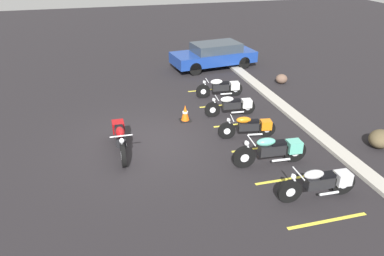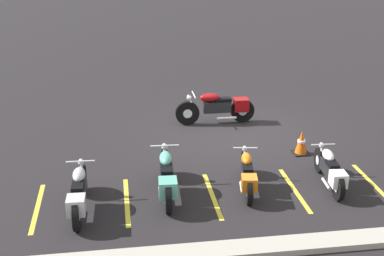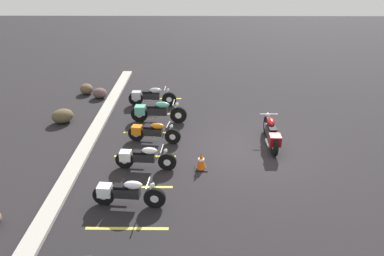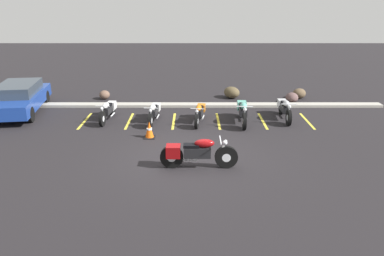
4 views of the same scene
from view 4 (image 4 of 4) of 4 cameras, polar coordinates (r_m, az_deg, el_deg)
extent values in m
plane|color=black|center=(12.04, -0.90, -4.45)|extent=(60.00, 60.00, 0.00)
cylinder|color=black|center=(11.23, 5.19, -4.43)|extent=(0.70, 0.13, 0.70)
cylinder|color=silver|center=(11.23, 5.19, -4.43)|extent=(0.26, 0.13, 0.26)
cylinder|color=black|center=(11.21, -3.18, -4.43)|extent=(0.70, 0.13, 0.70)
cylinder|color=silver|center=(11.21, -3.18, -4.43)|extent=(0.26, 0.13, 0.26)
cube|color=black|center=(11.13, 0.74, -3.70)|extent=(0.80, 0.30, 0.32)
ellipsoid|color=maroon|center=(11.02, 1.84, -2.34)|extent=(0.59, 0.28, 0.25)
cube|color=black|center=(11.04, -0.18, -2.69)|extent=(0.46, 0.26, 0.08)
cube|color=maroon|center=(11.13, -2.93, -3.54)|extent=(0.42, 0.38, 0.36)
cylinder|color=silver|center=(11.11, 4.58, -3.14)|extent=(0.28, 0.06, 0.56)
cylinder|color=silver|center=(11.01, 4.29, -1.83)|extent=(0.04, 0.65, 0.04)
sphere|color=silver|center=(11.05, 4.99, -2.24)|extent=(0.15, 0.15, 0.15)
cylinder|color=silver|center=(11.39, -0.60, -4.86)|extent=(0.58, 0.08, 0.07)
cylinder|color=black|center=(15.17, -13.58, 1.37)|extent=(0.16, 0.61, 0.60)
cylinder|color=silver|center=(15.17, -13.58, 1.37)|extent=(0.13, 0.24, 0.23)
cylinder|color=black|center=(16.45, -12.12, 2.91)|extent=(0.16, 0.61, 0.60)
cylinder|color=silver|center=(16.45, -12.12, 2.91)|extent=(0.13, 0.24, 0.23)
cube|color=black|center=(15.81, -12.81, 2.69)|extent=(0.31, 0.71, 0.27)
ellipsoid|color=white|center=(15.57, -13.07, 3.36)|extent=(0.28, 0.53, 0.22)
cube|color=black|center=(15.90, -12.70, 3.48)|extent=(0.25, 0.42, 0.07)
cube|color=white|center=(16.36, -12.20, 3.41)|extent=(0.36, 0.39, 0.31)
cylinder|color=silver|center=(15.20, -13.53, 2.34)|extent=(0.07, 0.24, 0.48)
cylinder|color=silver|center=(15.18, -13.54, 3.26)|extent=(0.56, 0.08, 0.03)
sphere|color=silver|center=(15.09, -13.65, 2.86)|extent=(0.13, 0.13, 0.13)
cylinder|color=silver|center=(16.06, -12.07, 2.00)|extent=(0.10, 0.50, 0.06)
cylinder|color=black|center=(14.64, -6.40, 1.12)|extent=(0.15, 0.59, 0.59)
cylinder|color=silver|center=(14.64, -6.40, 1.12)|extent=(0.13, 0.23, 0.22)
cylinder|color=black|center=(15.93, -5.50, 2.69)|extent=(0.15, 0.59, 0.59)
cylinder|color=silver|center=(15.93, -5.50, 2.69)|extent=(0.13, 0.23, 0.22)
cube|color=black|center=(15.29, -5.92, 2.46)|extent=(0.30, 0.69, 0.27)
ellipsoid|color=white|center=(15.05, -6.07, 3.13)|extent=(0.27, 0.51, 0.21)
cube|color=black|center=(15.38, -5.85, 3.26)|extent=(0.24, 0.41, 0.07)
cube|color=white|center=(15.84, -5.55, 3.19)|extent=(0.35, 0.38, 0.30)
cylinder|color=silver|center=(14.67, -6.36, 2.11)|extent=(0.07, 0.24, 0.47)
cylinder|color=silver|center=(14.65, -6.36, 3.03)|extent=(0.55, 0.08, 0.03)
sphere|color=silver|center=(14.57, -6.43, 2.63)|extent=(0.12, 0.12, 0.12)
cylinder|color=silver|center=(15.55, -5.30, 1.76)|extent=(0.10, 0.49, 0.06)
cylinder|color=black|center=(14.48, 0.66, 1.03)|extent=(0.20, 0.59, 0.58)
cylinder|color=silver|center=(14.48, 0.66, 1.03)|extent=(0.14, 0.24, 0.22)
cylinder|color=black|center=(15.78, 1.38, 2.60)|extent=(0.20, 0.59, 0.58)
cylinder|color=silver|center=(15.78, 1.38, 2.60)|extent=(0.14, 0.24, 0.22)
cube|color=black|center=(15.13, 1.06, 2.38)|extent=(0.35, 0.70, 0.26)
ellipsoid|color=orange|center=(14.89, 0.97, 3.05)|extent=(0.30, 0.52, 0.21)
cube|color=black|center=(15.22, 1.14, 3.18)|extent=(0.27, 0.42, 0.07)
cube|color=orange|center=(15.69, 1.36, 3.11)|extent=(0.37, 0.40, 0.30)
cylinder|color=silver|center=(14.51, 0.72, 2.02)|extent=(0.09, 0.24, 0.47)
cylinder|color=silver|center=(14.50, 0.76, 2.95)|extent=(0.55, 0.12, 0.03)
sphere|color=silver|center=(14.41, 0.69, 2.55)|extent=(0.12, 0.12, 0.12)
cylinder|color=silver|center=(15.40, 1.62, 1.66)|extent=(0.14, 0.49, 0.06)
cylinder|color=black|center=(14.49, 7.93, 1.04)|extent=(0.16, 0.68, 0.68)
cylinder|color=silver|center=(14.49, 7.93, 1.04)|extent=(0.14, 0.26, 0.26)
cylinder|color=black|center=(16.00, 7.47, 2.86)|extent=(0.16, 0.68, 0.68)
cylinder|color=silver|center=(16.00, 7.47, 2.86)|extent=(0.14, 0.26, 0.26)
cube|color=black|center=(15.25, 7.70, 2.60)|extent=(0.33, 0.79, 0.31)
ellipsoid|color=#59B29E|center=(14.97, 7.81, 3.39)|extent=(0.30, 0.59, 0.25)
cube|color=black|center=(15.35, 7.69, 3.53)|extent=(0.27, 0.46, 0.08)
cube|color=#59B29E|center=(15.90, 7.52, 3.44)|extent=(0.39, 0.43, 0.35)
cylinder|color=silver|center=(14.52, 7.94, 2.19)|extent=(0.08, 0.27, 0.55)
cylinder|color=silver|center=(14.51, 7.97, 3.27)|extent=(0.64, 0.07, 0.04)
sphere|color=silver|center=(14.40, 7.99, 2.81)|extent=(0.14, 0.14, 0.14)
cylinder|color=silver|center=(15.59, 8.10, 1.79)|extent=(0.10, 0.57, 0.07)
cylinder|color=black|center=(15.31, 14.46, 1.54)|extent=(0.14, 0.65, 0.64)
cylinder|color=silver|center=(15.31, 14.46, 1.54)|extent=(0.13, 0.25, 0.24)
cylinder|color=black|center=(16.71, 13.40, 3.15)|extent=(0.14, 0.65, 0.64)
cylinder|color=silver|center=(16.71, 13.40, 3.15)|extent=(0.13, 0.25, 0.24)
cube|color=black|center=(16.01, 13.92, 2.93)|extent=(0.29, 0.75, 0.29)
ellipsoid|color=#B7B7BC|center=(15.76, 14.13, 3.64)|extent=(0.27, 0.55, 0.23)
cube|color=black|center=(16.12, 13.86, 3.76)|extent=(0.25, 0.43, 0.08)
cube|color=#B7B7BC|center=(16.62, 13.48, 3.68)|extent=(0.36, 0.40, 0.33)
cylinder|color=silver|center=(15.34, 14.45, 2.57)|extent=(0.07, 0.26, 0.52)
cylinder|color=silver|center=(15.33, 14.49, 3.54)|extent=(0.60, 0.05, 0.04)
sphere|color=silver|center=(15.23, 14.56, 3.13)|extent=(0.14, 0.14, 0.14)
cylinder|color=silver|center=(16.35, 14.13, 2.19)|extent=(0.08, 0.54, 0.07)
cylinder|color=black|center=(16.57, -23.54, 1.88)|extent=(0.30, 0.66, 0.64)
cylinder|color=black|center=(19.13, -21.47, 4.37)|extent=(0.30, 0.66, 0.64)
cylinder|color=black|center=(19.57, -25.96, 4.07)|extent=(0.30, 0.66, 0.64)
cube|color=navy|center=(18.01, -24.96, 3.80)|extent=(2.35, 4.50, 0.55)
cube|color=#2D3842|center=(18.03, -25.05, 5.46)|extent=(1.82, 2.59, 0.45)
cube|color=#A8A399|center=(17.48, -0.64, 3.52)|extent=(18.00, 0.50, 0.12)
ellipsoid|color=brown|center=(19.56, 15.97, 5.09)|extent=(0.91, 0.89, 0.50)
ellipsoid|color=brown|center=(18.69, 14.92, 4.51)|extent=(0.64, 0.70, 0.49)
ellipsoid|color=brown|center=(19.18, -13.25, 4.94)|extent=(0.64, 0.66, 0.44)
ellipsoid|color=brown|center=(18.98, 6.00, 5.42)|extent=(1.08, 1.11, 0.57)
cube|color=black|center=(13.72, -6.53, -1.41)|extent=(0.40, 0.40, 0.03)
cone|color=#EA590F|center=(13.62, -6.58, -0.25)|extent=(0.32, 0.32, 0.62)
cylinder|color=white|center=(13.61, -6.59, -0.13)|extent=(0.20, 0.20, 0.06)
cube|color=gold|center=(16.06, -16.07, 1.04)|extent=(0.10, 2.10, 0.00)
cube|color=gold|center=(15.65, -9.59, 1.07)|extent=(0.10, 2.10, 0.00)
cube|color=gold|center=(15.45, -2.86, 1.08)|extent=(0.10, 2.10, 0.00)
cube|color=gold|center=(15.47, 3.96, 1.08)|extent=(0.10, 2.10, 0.00)
cube|color=gold|center=(15.71, 10.66, 1.07)|extent=(0.10, 2.10, 0.00)
cube|color=gold|center=(16.15, 17.08, 1.04)|extent=(0.10, 2.10, 0.00)
camera|label=1|loc=(14.45, 50.36, 17.01)|focal=35.00mm
camera|label=2|loc=(24.87, 7.33, 20.79)|focal=50.00mm
camera|label=3|loc=(17.58, -45.39, 18.79)|focal=35.00mm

